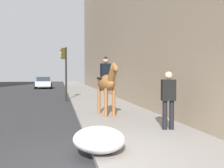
{
  "coord_description": "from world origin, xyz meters",
  "views": [
    {
      "loc": [
        -5.03,
        0.64,
        1.74
      ],
      "look_at": [
        4.0,
        -1.15,
        1.4
      ],
      "focal_mm": 41.91,
      "sensor_mm": 36.0,
      "label": 1
    }
  ],
  "objects_px": {
    "mounted_horse_near": "(107,82)",
    "car_near_lane": "(44,82)",
    "pedestrian_greeting": "(168,96)",
    "traffic_light_near_curb": "(65,65)"
  },
  "relations": [
    {
      "from": "mounted_horse_near",
      "to": "car_near_lane",
      "type": "bearing_deg",
      "value": -178.96
    },
    {
      "from": "pedestrian_greeting",
      "to": "car_near_lane",
      "type": "bearing_deg",
      "value": 21.46
    },
    {
      "from": "pedestrian_greeting",
      "to": "car_near_lane",
      "type": "distance_m",
      "value": 26.7
    },
    {
      "from": "mounted_horse_near",
      "to": "traffic_light_near_curb",
      "type": "xyz_separation_m",
      "value": [
        6.91,
        1.53,
        0.91
      ]
    },
    {
      "from": "pedestrian_greeting",
      "to": "car_near_lane",
      "type": "relative_size",
      "value": 0.44
    },
    {
      "from": "mounted_horse_near",
      "to": "car_near_lane",
      "type": "distance_m",
      "value": 23.52
    },
    {
      "from": "pedestrian_greeting",
      "to": "traffic_light_near_curb",
      "type": "height_order",
      "value": "traffic_light_near_curb"
    },
    {
      "from": "mounted_horse_near",
      "to": "pedestrian_greeting",
      "type": "distance_m",
      "value": 3.29
    },
    {
      "from": "mounted_horse_near",
      "to": "car_near_lane",
      "type": "relative_size",
      "value": 0.61
    },
    {
      "from": "mounted_horse_near",
      "to": "pedestrian_greeting",
      "type": "xyz_separation_m",
      "value": [
        -3.0,
        -1.3,
        -0.34
      ]
    }
  ]
}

